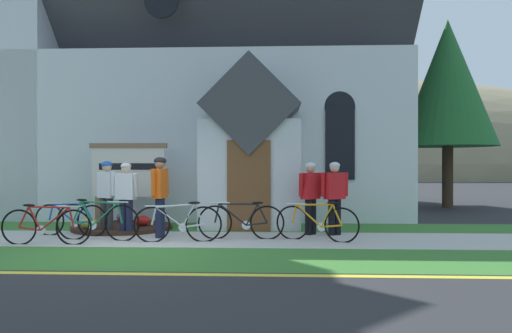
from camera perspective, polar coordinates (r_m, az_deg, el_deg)
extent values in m
plane|color=#2B2B2D|center=(13.01, -9.64, -6.57)|extent=(140.00, 140.00, 0.00)
cube|color=#B7B5AD|center=(10.63, -14.47, -8.08)|extent=(32.00, 2.14, 0.01)
cube|color=#38722D|center=(8.69, -18.57, -9.96)|extent=(32.00, 2.02, 0.01)
cube|color=#38722D|center=(12.49, -11.81, -6.84)|extent=(24.00, 1.77, 0.01)
cube|color=yellow|center=(7.64, -21.78, -11.39)|extent=(28.00, 0.16, 0.01)
cube|color=silver|center=(18.54, -6.98, 2.63)|extent=(13.39, 10.75, 4.64)
cube|color=#424247|center=(19.15, -6.99, 14.83)|extent=(13.89, 10.95, 10.95)
cube|color=silver|center=(17.24, -26.56, 14.94)|extent=(3.33, 3.33, 11.85)
cube|color=silver|center=(12.11, -0.60, -0.90)|extent=(2.40, 1.60, 2.60)
cube|color=#424247|center=(12.19, -0.60, 6.87)|extent=(2.40, 1.80, 2.40)
cube|color=brown|center=(11.30, -0.84, -2.25)|extent=(1.00, 0.06, 2.10)
cube|color=black|center=(12.97, 9.70, 2.70)|extent=(0.76, 0.06, 1.90)
cone|color=black|center=(13.05, 9.70, 6.87)|extent=(0.80, 0.06, 0.80)
cylinder|color=black|center=(13.91, -10.91, 18.27)|extent=(0.90, 0.06, 0.90)
cube|color=#7F6047|center=(12.80, -17.80, -5.00)|extent=(0.12, 0.12, 0.75)
cube|color=#7F6047|center=(12.35, -11.21, -5.18)|extent=(0.12, 0.12, 0.75)
cube|color=silver|center=(12.50, -14.57, -0.65)|extent=(1.80, 0.09, 1.19)
cube|color=#7F6047|center=(12.51, -14.57, 2.35)|extent=(1.92, 0.13, 0.12)
cube|color=black|center=(12.46, -14.63, 0.00)|extent=(1.44, 0.01, 0.16)
cylinder|color=#382319|center=(12.15, -15.21, -6.82)|extent=(2.33, 2.33, 0.10)
ellipsoid|color=red|center=(11.92, -13.01, -6.14)|extent=(0.36, 0.36, 0.24)
ellipsoid|color=#CC338C|center=(12.89, -15.09, -5.66)|extent=(0.36, 0.36, 0.24)
ellipsoid|color=gold|center=(11.71, -18.75, -6.25)|extent=(0.36, 0.36, 0.24)
torus|color=black|center=(11.14, -18.44, -6.01)|extent=(0.70, 0.12, 0.70)
torus|color=black|center=(11.64, -22.80, -5.75)|extent=(0.70, 0.12, 0.70)
cylinder|color=#194CA5|center=(11.45, -21.36, -5.10)|extent=(0.54, 0.10, 0.42)
cylinder|color=#194CA5|center=(11.37, -20.89, -4.10)|extent=(0.74, 0.12, 0.05)
cylinder|color=#194CA5|center=(11.26, -19.75, -5.15)|extent=(0.25, 0.07, 0.43)
cylinder|color=#194CA5|center=(11.24, -19.34, -6.08)|extent=(0.40, 0.08, 0.09)
cylinder|color=#194CA5|center=(11.16, -18.85, -5.07)|extent=(0.21, 0.06, 0.38)
cylinder|color=#194CA5|center=(11.60, -22.64, -4.91)|extent=(0.12, 0.05, 0.35)
ellipsoid|color=black|center=(11.19, -19.26, -3.98)|extent=(0.25, 0.11, 0.05)
cylinder|color=silver|center=(11.56, -22.47, -3.97)|extent=(0.44, 0.08, 0.03)
cylinder|color=silver|center=(11.34, -20.23, -6.16)|extent=(0.18, 0.04, 0.18)
torus|color=black|center=(10.18, 1.30, -6.54)|extent=(0.72, 0.04, 0.72)
torus|color=black|center=(10.26, -4.78, -6.49)|extent=(0.72, 0.04, 0.72)
cylinder|color=black|center=(10.20, -2.72, -5.58)|extent=(0.58, 0.04, 0.47)
cylinder|color=black|center=(10.17, -2.06, -4.37)|extent=(0.80, 0.04, 0.04)
cylinder|color=black|center=(10.17, -0.47, -5.61)|extent=(0.27, 0.04, 0.45)
cylinder|color=black|center=(10.19, 0.07, -6.68)|extent=(0.44, 0.04, 0.09)
cylinder|color=black|center=(10.16, 0.75, -5.47)|extent=(0.23, 0.04, 0.40)
cylinder|color=black|center=(10.23, -4.54, -5.41)|extent=(0.12, 0.04, 0.39)
ellipsoid|color=black|center=(10.14, 0.20, -4.22)|extent=(0.24, 0.08, 0.05)
cylinder|color=silver|center=(10.21, -4.30, -4.23)|extent=(0.44, 0.03, 0.03)
cylinder|color=silver|center=(10.20, -1.15, -6.81)|extent=(0.18, 0.02, 0.18)
torus|color=black|center=(9.89, 9.90, -6.74)|extent=(0.68, 0.30, 0.72)
torus|color=black|center=(10.19, 4.27, -6.53)|extent=(0.68, 0.30, 0.72)
cylinder|color=orange|center=(10.06, 6.14, -5.70)|extent=(0.53, 0.24, 0.45)
cylinder|color=orange|center=(10.01, 6.76, -4.41)|extent=(0.72, 0.31, 0.07)
cylinder|color=orange|center=(9.95, 8.23, -5.66)|extent=(0.25, 0.13, 0.47)
cylinder|color=orange|center=(9.95, 8.75, -6.85)|extent=(0.40, 0.19, 0.09)
cylinder|color=orange|center=(9.89, 9.38, -5.55)|extent=(0.22, 0.11, 0.42)
cylinder|color=orange|center=(10.16, 4.48, -5.49)|extent=(0.12, 0.08, 0.38)
ellipsoid|color=black|center=(9.90, 8.86, -4.19)|extent=(0.25, 0.16, 0.05)
cylinder|color=silver|center=(10.12, 4.70, -4.34)|extent=(0.42, 0.19, 0.03)
cylinder|color=silver|center=(10.01, 7.60, -6.95)|extent=(0.17, 0.08, 0.18)
torus|color=black|center=(10.80, -20.43, -6.06)|extent=(0.75, 0.13, 0.75)
torus|color=black|center=(10.31, -15.27, -6.36)|extent=(0.75, 0.13, 0.75)
cylinder|color=#19723F|center=(10.45, -17.08, -5.31)|extent=(0.58, 0.11, 0.49)
cylinder|color=#19723F|center=(10.48, -17.65, -3.97)|extent=(0.79, 0.13, 0.06)
cylinder|color=#19723F|center=(10.63, -18.98, -5.15)|extent=(0.27, 0.07, 0.50)
cylinder|color=#19723F|center=(10.70, -19.43, -6.27)|extent=(0.43, 0.09, 0.09)
cylinder|color=#19723F|center=(10.73, -19.98, -4.96)|extent=(0.23, 0.06, 0.44)
cylinder|color=#19723F|center=(10.31, -15.48, -5.23)|extent=(0.12, 0.05, 0.41)
ellipsoid|color=black|center=(10.66, -19.54, -3.67)|extent=(0.25, 0.11, 0.05)
cylinder|color=silver|center=(10.31, -15.70, -3.99)|extent=(0.44, 0.08, 0.03)
cylinder|color=silver|center=(10.60, -18.42, -6.47)|extent=(0.18, 0.04, 0.18)
torus|color=black|center=(10.54, -25.76, -6.37)|extent=(0.70, 0.05, 0.70)
torus|color=black|center=(10.11, -20.37, -6.65)|extent=(0.70, 0.05, 0.70)
cylinder|color=#A51E19|center=(10.22, -22.25, -5.62)|extent=(0.57, 0.05, 0.46)
cylinder|color=#A51E19|center=(10.25, -22.85, -4.36)|extent=(0.78, 0.06, 0.05)
cylinder|color=#A51E19|center=(10.38, -24.24, -5.51)|extent=(0.27, 0.04, 0.46)
cylinder|color=#A51E19|center=(10.45, -24.72, -6.57)|extent=(0.43, 0.05, 0.09)
cylinder|color=#A51E19|center=(10.47, -25.29, -5.32)|extent=(0.22, 0.04, 0.41)
cylinder|color=#A51E19|center=(10.10, -20.59, -5.55)|extent=(0.12, 0.04, 0.39)
ellipsoid|color=black|center=(10.41, -24.83, -4.09)|extent=(0.24, 0.09, 0.05)
cylinder|color=silver|center=(10.10, -20.82, -4.34)|extent=(0.44, 0.04, 0.03)
cylinder|color=silver|center=(10.36, -23.66, -6.76)|extent=(0.18, 0.02, 0.18)
torus|color=black|center=(9.91, -6.08, -6.69)|extent=(0.73, 0.11, 0.73)
torus|color=black|center=(10.01, -11.98, -6.62)|extent=(0.73, 0.11, 0.73)
cylinder|color=#B7B7BC|center=(9.95, -9.99, -5.80)|extent=(0.55, 0.09, 0.43)
cylinder|color=#B7B7BC|center=(9.91, -9.34, -4.50)|extent=(0.76, 0.12, 0.09)
cylinder|color=#B7B7BC|center=(9.91, -7.80, -5.67)|extent=(0.26, 0.06, 0.47)
cylinder|color=#B7B7BC|center=(9.92, -7.27, -6.83)|extent=(0.42, 0.08, 0.09)
cylinder|color=#B7B7BC|center=(9.89, -6.62, -5.53)|extent=(0.22, 0.06, 0.42)
cylinder|color=#B7B7BC|center=(9.98, -11.74, -5.63)|extent=(0.12, 0.05, 0.36)
ellipsoid|color=black|center=(9.88, -7.15, -4.19)|extent=(0.25, 0.10, 0.05)
cylinder|color=silver|center=(9.96, -11.51, -4.52)|extent=(0.44, 0.07, 0.03)
cylinder|color=silver|center=(9.94, -8.45, -6.97)|extent=(0.18, 0.04, 0.18)
cylinder|color=#2D2D33|center=(11.39, -16.59, -5.52)|extent=(0.15, 0.15, 0.80)
cylinder|color=#2D2D33|center=(11.55, -17.17, -5.45)|extent=(0.15, 0.15, 0.80)
cube|color=silver|center=(11.42, -16.89, -2.03)|extent=(0.49, 0.42, 0.58)
sphere|color=tan|center=(11.41, -16.89, -0.05)|extent=(0.21, 0.21, 0.21)
ellipsoid|color=#1E59B2|center=(11.41, -16.89, 0.24)|extent=(0.32, 0.34, 0.14)
cylinder|color=silver|center=(11.18, -16.21, -1.93)|extent=(0.09, 0.11, 0.53)
cylinder|color=silver|center=(11.66, -17.54, -1.84)|extent=(0.09, 0.16, 0.53)
cylinder|color=#191E38|center=(11.13, -15.16, -5.70)|extent=(0.15, 0.15, 0.78)
cylinder|color=#191E38|center=(11.05, -14.46, -5.74)|extent=(0.15, 0.15, 0.78)
cube|color=silver|center=(11.04, -14.82, -2.23)|extent=(0.48, 0.31, 0.57)
sphere|color=beige|center=(11.03, -14.82, -0.22)|extent=(0.20, 0.20, 0.20)
ellipsoid|color=silver|center=(11.03, -14.82, 0.07)|extent=(0.27, 0.30, 0.14)
cylinder|color=silver|center=(11.22, -15.88, -2.04)|extent=(0.09, 0.18, 0.52)
cylinder|color=silver|center=(10.87, -13.73, -2.11)|extent=(0.09, 0.23, 0.52)
cylinder|color=#191E38|center=(10.50, -11.18, -5.90)|extent=(0.15, 0.15, 0.84)
cylinder|color=#191E38|center=(10.63, -10.91, -5.83)|extent=(0.15, 0.15, 0.84)
cube|color=#E55914|center=(10.51, -11.05, -1.93)|extent=(0.26, 0.49, 0.61)
sphere|color=#936B51|center=(10.50, -11.05, 0.33)|extent=(0.22, 0.22, 0.22)
ellipsoid|color=black|center=(10.50, -11.05, 0.65)|extent=(0.30, 0.26, 0.15)
cylinder|color=#E55914|center=(10.26, -11.82, -1.81)|extent=(0.09, 0.16, 0.56)
cylinder|color=#E55914|center=(10.76, -10.31, -1.72)|extent=(0.09, 0.16, 0.56)
cylinder|color=black|center=(10.91, 9.43, -5.80)|extent=(0.15, 0.15, 0.79)
cylinder|color=black|center=(10.82, 8.76, -5.84)|extent=(0.15, 0.15, 0.79)
cube|color=red|center=(10.81, 9.10, -2.22)|extent=(0.49, 0.39, 0.58)
sphere|color=beige|center=(10.80, 9.10, -0.15)|extent=(0.20, 0.20, 0.20)
ellipsoid|color=silver|center=(10.80, 9.10, 0.14)|extent=(0.31, 0.33, 0.14)
cylinder|color=red|center=(10.94, 10.39, -2.04)|extent=(0.09, 0.10, 0.52)
cylinder|color=red|center=(10.69, 7.77, -2.09)|extent=(0.09, 0.12, 0.52)
cylinder|color=black|center=(10.80, 6.08, -5.86)|extent=(0.15, 0.15, 0.79)
cylinder|color=black|center=(10.91, 6.59, -5.80)|extent=(0.15, 0.15, 0.79)
cube|color=red|center=(10.81, 6.34, -2.24)|extent=(0.45, 0.46, 0.57)
sphere|color=tan|center=(10.80, 6.34, -0.18)|extent=(0.20, 0.20, 0.20)
ellipsoid|color=silver|center=(10.80, 6.34, 0.11)|extent=(0.33, 0.33, 0.14)
cylinder|color=red|center=(10.63, 5.23, -2.13)|extent=(0.09, 0.23, 0.52)
cylinder|color=red|center=(10.99, 7.41, -2.05)|extent=(0.09, 0.19, 0.52)
cylinder|color=#3D2D1E|center=(18.85, 21.31, -1.14)|extent=(0.38, 0.38, 2.19)
cone|color=#23662D|center=(19.07, 21.32, 9.01)|extent=(3.42, 3.42, 4.54)
ellipsoid|color=#847A5B|center=(65.02, 12.67, -1.14)|extent=(74.68, 40.42, 23.94)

